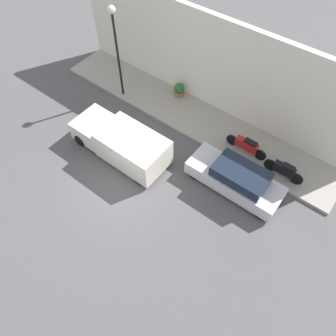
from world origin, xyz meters
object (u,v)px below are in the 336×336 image
Objects in this scene: motorcycle_black at (284,170)px; potted_plant at (179,90)px; parked_car at (236,178)px; streetlamp at (115,37)px; motorcycle_red at (247,145)px; delivery_van at (121,142)px.

motorcycle_black is 7.24m from potted_plant.
streetlamp is (1.54, 8.19, 2.97)m from parked_car.
streetlamp is at bearing 79.33° from parked_car.
streetlamp is at bearing 93.65° from motorcycle_red.
delivery_van is at bearing 116.30° from motorcycle_black.
potted_plant is (1.55, 7.07, -0.05)m from motorcycle_black.
delivery_van is (-1.61, 5.37, 0.16)m from parked_car.
parked_car is 0.88× the size of delivery_van.
parked_car is 2.31m from motorcycle_black.
motorcycle_black reaches higher than potted_plant.
parked_car reaches higher than motorcycle_red.
streetlamp is (-0.23, 9.66, 3.03)m from motorcycle_black.
streetlamp is at bearing 91.36° from motorcycle_black.
streetlamp is 6.22× the size of potted_plant.
motorcycle_black is at bearing -88.64° from streetlamp.
motorcycle_black is (3.38, -6.85, -0.22)m from delivery_van.
parked_car is 5.61m from delivery_van.
motorcycle_red is 8.19m from streetlamp.
motorcycle_black is 0.38× the size of streetlamp.
streetlamp reaches higher than parked_car.
delivery_van is 5.08m from streetlamp.
potted_plant is at bearing 77.60° from motorcycle_black.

